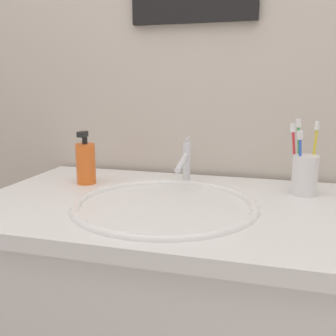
{
  "coord_description": "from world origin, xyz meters",
  "views": [
    {
      "loc": [
        0.26,
        -0.93,
        1.19
      ],
      "look_at": [
        0.01,
        -0.01,
        0.98
      ],
      "focal_mm": 41.26,
      "sensor_mm": 36.0,
      "label": 1
    }
  ],
  "objects_px": {
    "faucet": "(185,162)",
    "toothbrush_red": "(294,153)",
    "toothbrush_cup": "(305,175)",
    "toothbrush_green": "(299,151)",
    "soap_dispenser": "(86,163)",
    "toothbrush_blue": "(300,158)",
    "toothbrush_yellow": "(314,152)"
  },
  "relations": [
    {
      "from": "toothbrush_red",
      "to": "toothbrush_blue",
      "type": "bearing_deg",
      "value": -61.93
    },
    {
      "from": "toothbrush_blue",
      "to": "toothbrush_green",
      "type": "xyz_separation_m",
      "value": [
        -0.0,
        0.03,
        0.01
      ]
    },
    {
      "from": "toothbrush_cup",
      "to": "toothbrush_green",
      "type": "xyz_separation_m",
      "value": [
        -0.02,
        0.02,
        0.06
      ]
    },
    {
      "from": "toothbrush_yellow",
      "to": "toothbrush_blue",
      "type": "bearing_deg",
      "value": -139.89
    },
    {
      "from": "toothbrush_cup",
      "to": "toothbrush_yellow",
      "type": "bearing_deg",
      "value": 40.64
    },
    {
      "from": "faucet",
      "to": "toothbrush_red",
      "type": "relative_size",
      "value": 0.84
    },
    {
      "from": "toothbrush_cup",
      "to": "soap_dispenser",
      "type": "relative_size",
      "value": 0.68
    },
    {
      "from": "toothbrush_red",
      "to": "toothbrush_cup",
      "type": "bearing_deg",
      "value": -26.35
    },
    {
      "from": "faucet",
      "to": "soap_dispenser",
      "type": "bearing_deg",
      "value": -165.55
    },
    {
      "from": "toothbrush_cup",
      "to": "toothbrush_red",
      "type": "relative_size",
      "value": 0.58
    },
    {
      "from": "faucet",
      "to": "toothbrush_red",
      "type": "distance_m",
      "value": 0.31
    },
    {
      "from": "faucet",
      "to": "toothbrush_red",
      "type": "height_order",
      "value": "toothbrush_red"
    },
    {
      "from": "toothbrush_blue",
      "to": "toothbrush_green",
      "type": "height_order",
      "value": "toothbrush_green"
    },
    {
      "from": "toothbrush_blue",
      "to": "toothbrush_red",
      "type": "relative_size",
      "value": 0.92
    },
    {
      "from": "toothbrush_blue",
      "to": "toothbrush_red",
      "type": "bearing_deg",
      "value": 118.07
    },
    {
      "from": "toothbrush_yellow",
      "to": "toothbrush_red",
      "type": "bearing_deg",
      "value": -177.29
    },
    {
      "from": "toothbrush_cup",
      "to": "soap_dispenser",
      "type": "distance_m",
      "value": 0.63
    },
    {
      "from": "toothbrush_yellow",
      "to": "soap_dispenser",
      "type": "height_order",
      "value": "toothbrush_yellow"
    },
    {
      "from": "faucet",
      "to": "toothbrush_cup",
      "type": "relative_size",
      "value": 1.45
    },
    {
      "from": "toothbrush_yellow",
      "to": "toothbrush_red",
      "type": "distance_m",
      "value": 0.05
    },
    {
      "from": "toothbrush_yellow",
      "to": "toothbrush_green",
      "type": "distance_m",
      "value": 0.04
    },
    {
      "from": "toothbrush_yellow",
      "to": "soap_dispenser",
      "type": "distance_m",
      "value": 0.66
    },
    {
      "from": "toothbrush_blue",
      "to": "soap_dispenser",
      "type": "relative_size",
      "value": 1.08
    },
    {
      "from": "toothbrush_yellow",
      "to": "soap_dispenser",
      "type": "xyz_separation_m",
      "value": [
        -0.65,
        -0.07,
        -0.05
      ]
    },
    {
      "from": "toothbrush_green",
      "to": "soap_dispenser",
      "type": "distance_m",
      "value": 0.62
    },
    {
      "from": "toothbrush_red",
      "to": "toothbrush_green",
      "type": "relative_size",
      "value": 0.94
    },
    {
      "from": "toothbrush_blue",
      "to": "toothbrush_green",
      "type": "distance_m",
      "value": 0.04
    },
    {
      "from": "toothbrush_green",
      "to": "toothbrush_cup",
      "type": "bearing_deg",
      "value": -47.76
    },
    {
      "from": "toothbrush_green",
      "to": "soap_dispenser",
      "type": "height_order",
      "value": "toothbrush_green"
    },
    {
      "from": "toothbrush_cup",
      "to": "toothbrush_red",
      "type": "distance_m",
      "value": 0.07
    },
    {
      "from": "toothbrush_green",
      "to": "faucet",
      "type": "bearing_deg",
      "value": 178.87
    },
    {
      "from": "toothbrush_red",
      "to": "toothbrush_green",
      "type": "xyz_separation_m",
      "value": [
        0.01,
        0.0,
        0.01
      ]
    }
  ]
}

